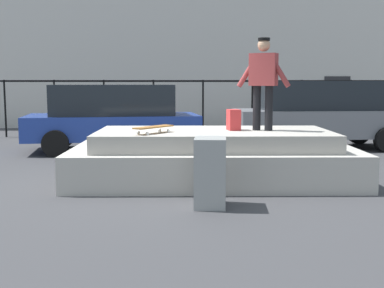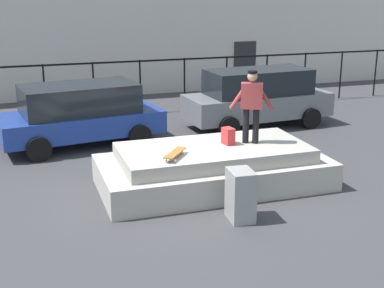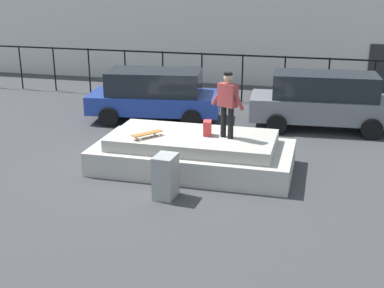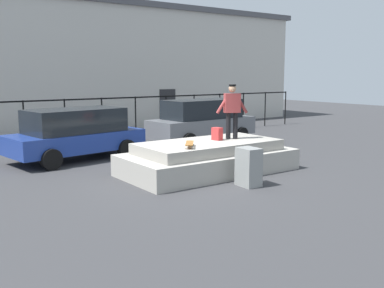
{
  "view_description": "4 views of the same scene",
  "coord_description": "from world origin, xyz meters",
  "px_view_note": "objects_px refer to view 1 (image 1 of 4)",
  "views": [
    {
      "loc": [
        0.25,
        -8.87,
        1.76
      ],
      "look_at": [
        0.36,
        0.57,
        0.6
      ],
      "focal_mm": 46.85,
      "sensor_mm": 36.0,
      "label": 1
    },
    {
      "loc": [
        -3.22,
        -10.49,
        4.31
      ],
      "look_at": [
        0.51,
        0.8,
        0.76
      ],
      "focal_mm": 49.99,
      "sensor_mm": 36.0,
      "label": 2
    },
    {
      "loc": [
        3.8,
        -11.91,
        4.79
      ],
      "look_at": [
        0.53,
        0.72,
        0.41
      ],
      "focal_mm": 47.83,
      "sensor_mm": 36.0,
      "label": 3
    },
    {
      "loc": [
        -7.09,
        -10.07,
        2.85
      ],
      "look_at": [
        1.05,
        1.24,
        0.65
      ],
      "focal_mm": 41.84,
      "sensor_mm": 36.0,
      "label": 4
    }
  ],
  "objects_px": {
    "skateboarder": "(263,77)",
    "utility_box": "(210,172)",
    "backpack": "(234,120)",
    "car_blue_hatchback_near": "(113,116)",
    "car_grey_hatchback_mid": "(322,113)",
    "skateboard": "(154,127)"
  },
  "relations": [
    {
      "from": "skateboard",
      "to": "car_grey_hatchback_mid",
      "type": "relative_size",
      "value": 0.17
    },
    {
      "from": "backpack",
      "to": "utility_box",
      "type": "distance_m",
      "value": 2.07
    },
    {
      "from": "skateboard",
      "to": "backpack",
      "type": "xyz_separation_m",
      "value": [
        1.39,
        0.56,
        0.08
      ]
    },
    {
      "from": "skateboarder",
      "to": "skateboard",
      "type": "xyz_separation_m",
      "value": [
        -1.9,
        -0.5,
        -0.84
      ]
    },
    {
      "from": "car_blue_hatchback_near",
      "to": "car_grey_hatchback_mid",
      "type": "xyz_separation_m",
      "value": [
        5.53,
        0.34,
        0.04
      ]
    },
    {
      "from": "backpack",
      "to": "utility_box",
      "type": "bearing_deg",
      "value": 155.2
    },
    {
      "from": "backpack",
      "to": "car_grey_hatchback_mid",
      "type": "xyz_separation_m",
      "value": [
        2.78,
        4.41,
        -0.15
      ]
    },
    {
      "from": "skateboarder",
      "to": "backpack",
      "type": "distance_m",
      "value": 0.91
    },
    {
      "from": "skateboarder",
      "to": "car_blue_hatchback_near",
      "type": "bearing_deg",
      "value": 128.23
    },
    {
      "from": "skateboarder",
      "to": "backpack",
      "type": "bearing_deg",
      "value": 172.88
    },
    {
      "from": "skateboarder",
      "to": "utility_box",
      "type": "height_order",
      "value": "skateboarder"
    },
    {
      "from": "backpack",
      "to": "car_blue_hatchback_near",
      "type": "distance_m",
      "value": 4.92
    },
    {
      "from": "utility_box",
      "to": "car_grey_hatchback_mid",
      "type": "bearing_deg",
      "value": 66.48
    },
    {
      "from": "car_blue_hatchback_near",
      "to": "car_grey_hatchback_mid",
      "type": "bearing_deg",
      "value": 3.5
    },
    {
      "from": "skateboard",
      "to": "car_blue_hatchback_near",
      "type": "xyz_separation_m",
      "value": [
        -1.36,
        4.64,
        -0.11
      ]
    },
    {
      "from": "backpack",
      "to": "utility_box",
      "type": "height_order",
      "value": "backpack"
    },
    {
      "from": "car_blue_hatchback_near",
      "to": "car_grey_hatchback_mid",
      "type": "distance_m",
      "value": 5.54
    },
    {
      "from": "backpack",
      "to": "car_blue_hatchback_near",
      "type": "height_order",
      "value": "car_blue_hatchback_near"
    },
    {
      "from": "car_blue_hatchback_near",
      "to": "utility_box",
      "type": "relative_size",
      "value": 4.67
    },
    {
      "from": "backpack",
      "to": "car_grey_hatchback_mid",
      "type": "distance_m",
      "value": 5.22
    },
    {
      "from": "skateboarder",
      "to": "car_blue_hatchback_near",
      "type": "xyz_separation_m",
      "value": [
        -3.26,
        4.14,
        -0.95
      ]
    },
    {
      "from": "skateboarder",
      "to": "utility_box",
      "type": "relative_size",
      "value": 1.64
    }
  ]
}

